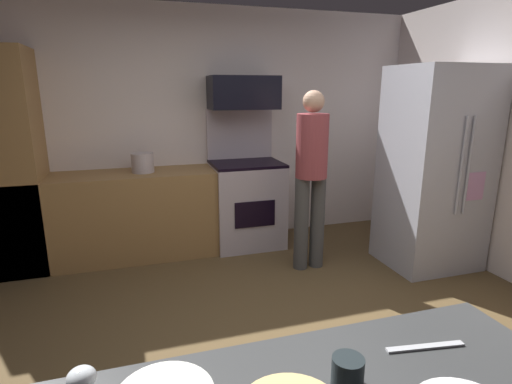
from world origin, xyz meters
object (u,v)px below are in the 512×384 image
mug_coffee (348,372)px  stock_pot (143,163)px  microwave (243,93)px  refrigerator (434,169)px  wine_glass_near (82,380)px  oven_range (246,200)px  person_cook (311,172)px

mug_coffee → stock_pot: size_ratio=0.42×
microwave → refrigerator: refrigerator is taller
wine_glass_near → stock_pot: 3.25m
wine_glass_near → mug_coffee: size_ratio=1.42×
oven_range → stock_pot: 1.20m
wine_glass_near → stock_pot: stock_pot is taller
mug_coffee → stock_pot: 3.39m
stock_pot → refrigerator: bearing=-21.2°
person_cook → stock_pot: 1.71m
microwave → wine_glass_near: bearing=-112.2°
wine_glass_near → mug_coffee: bearing=-9.2°
wine_glass_near → refrigerator: bearing=36.5°
microwave → person_cook: bearing=-64.7°
oven_range → wine_glass_near: bearing=-112.7°
person_cook → mug_coffee: person_cook is taller
oven_range → microwave: 1.18m
oven_range → person_cook: size_ratio=0.88×
refrigerator → mug_coffee: (-2.25, -2.31, -0.03)m
refrigerator → wine_glass_near: bearing=-143.5°
microwave → wine_glass_near: 3.65m
oven_range → microwave: microwave is taller
oven_range → refrigerator: refrigerator is taller
oven_range → wine_glass_near: oven_range is taller
refrigerator → mug_coffee: bearing=-134.3°
wine_glass_near → person_cook: bearing=54.0°
microwave → mug_coffee: microwave is taller
wine_glass_near → stock_pot: size_ratio=0.59×
person_cook → microwave: bearing=115.3°
person_cook → mug_coffee: (-1.05, -2.55, -0.02)m
microwave → oven_range: bearing=-90.0°
mug_coffee → stock_pot: bearing=97.8°
refrigerator → wine_glass_near: size_ratio=14.62×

